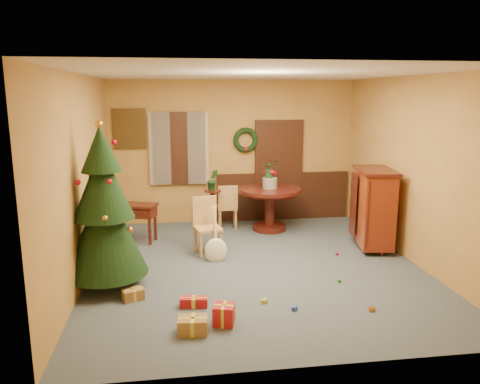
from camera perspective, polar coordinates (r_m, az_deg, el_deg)
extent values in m
plane|color=#394253|center=(7.32, 1.92, -9.07)|extent=(5.50, 5.50, 0.00)
plane|color=silver|center=(6.85, 2.09, 14.24)|extent=(5.50, 5.50, 0.00)
plane|color=olive|center=(9.63, -0.85, 4.90)|extent=(5.00, 0.00, 5.00)
plane|color=olive|center=(4.32, 8.36, -3.89)|extent=(5.00, 0.00, 5.00)
plane|color=olive|center=(6.96, -18.73, 1.59)|extent=(0.00, 5.50, 5.50)
plane|color=olive|center=(7.77, 20.49, 2.48)|extent=(0.00, 5.50, 5.50)
cube|color=black|center=(9.94, 5.21, -0.49)|extent=(2.80, 0.06, 1.00)
cube|color=black|center=(9.80, 4.72, 2.62)|extent=(1.00, 0.08, 2.10)
cube|color=white|center=(9.84, 4.67, 2.36)|extent=(0.80, 0.03, 1.90)
cube|color=black|center=(9.50, -7.44, 5.31)|extent=(1.05, 0.08, 1.45)
cube|color=white|center=(9.53, -7.44, 5.33)|extent=(0.88, 0.03, 1.25)
cube|color=white|center=(9.45, -9.75, 5.20)|extent=(0.42, 0.02, 1.45)
cube|color=white|center=(9.46, -5.13, 5.33)|extent=(0.42, 0.02, 1.45)
torus|color=black|center=(9.56, 0.70, 6.35)|extent=(0.51, 0.11, 0.51)
cube|color=#4C3819|center=(9.51, -13.29, 7.52)|extent=(0.62, 0.05, 0.78)
cube|color=gray|center=(9.54, -13.27, 7.54)|extent=(0.48, 0.02, 0.62)
cylinder|color=black|center=(9.05, 3.66, 0.27)|extent=(1.22, 1.22, 0.07)
cylinder|color=black|center=(9.06, 3.65, -0.13)|extent=(1.09, 1.09, 0.04)
cylinder|color=black|center=(9.13, 3.62, -2.13)|extent=(0.20, 0.20, 0.67)
cylinder|color=black|center=(9.23, 3.60, -4.29)|extent=(0.65, 0.65, 0.11)
cylinder|color=slate|center=(9.02, 3.67, 1.12)|extent=(0.28, 0.28, 0.21)
imported|color=#1E4C23|center=(8.97, 3.69, 2.87)|extent=(0.32, 0.27, 0.35)
cube|color=#AA7744|center=(7.75, -3.95, -4.47)|extent=(0.49, 0.49, 0.05)
cube|color=#AA7744|center=(7.85, -4.36, -2.26)|extent=(0.41, 0.12, 0.49)
cube|color=#AA7744|center=(8.01, -3.11, -5.62)|extent=(0.05, 0.05, 0.42)
cube|color=#AA7744|center=(7.93, -5.43, -5.85)|extent=(0.05, 0.05, 0.42)
cube|color=#AA7744|center=(7.71, -2.39, -6.32)|extent=(0.05, 0.05, 0.42)
cube|color=#AA7744|center=(7.62, -4.79, -6.57)|extent=(0.05, 0.05, 0.42)
cube|color=#AA7744|center=(9.29, -1.57, -1.89)|extent=(0.39, 0.39, 0.05)
cube|color=#AA7744|center=(9.07, -1.48, -0.64)|extent=(0.38, 0.04, 0.45)
cube|color=#AA7744|center=(9.19, -2.44, -3.44)|extent=(0.04, 0.04, 0.39)
cube|color=#AA7744|center=(9.21, -0.52, -3.38)|extent=(0.04, 0.04, 0.39)
cube|color=#AA7744|center=(9.48, -2.58, -2.95)|extent=(0.04, 0.04, 0.39)
cube|color=#AA7744|center=(9.51, -0.72, -2.90)|extent=(0.04, 0.04, 0.39)
cylinder|color=black|center=(8.96, -3.31, -2.45)|extent=(0.10, 0.10, 0.81)
cylinder|color=black|center=(8.87, -3.35, 0.15)|extent=(0.32, 0.32, 0.03)
imported|color=#19471E|center=(8.83, -3.36, 1.51)|extent=(0.25, 0.22, 0.40)
cylinder|color=#382111|center=(6.80, -15.77, -10.11)|extent=(0.14, 0.14, 0.24)
cone|color=black|center=(6.57, -16.12, -4.13)|extent=(1.11, 1.11, 1.31)
cone|color=black|center=(6.44, -16.43, 1.06)|extent=(0.81, 0.81, 0.96)
cone|color=black|center=(6.37, -16.67, 5.07)|extent=(0.52, 0.52, 0.61)
sphere|color=orange|center=(6.34, -16.84, 7.96)|extent=(0.10, 0.10, 0.10)
cube|color=black|center=(8.55, -12.79, -1.58)|extent=(0.87, 0.62, 0.05)
cube|color=black|center=(8.57, -12.75, -2.36)|extent=(0.81, 0.57, 0.17)
cube|color=black|center=(8.67, -14.87, -3.89)|extent=(0.13, 0.28, 0.65)
cube|color=black|center=(8.61, -10.48, -3.79)|extent=(0.13, 0.28, 0.65)
cube|color=#4E1309|center=(8.31, 15.96, -1.86)|extent=(0.67, 1.09, 1.26)
cube|color=black|center=(8.19, 16.21, 2.54)|extent=(0.74, 1.16, 0.05)
cylinder|color=black|center=(8.12, 16.91, -7.13)|extent=(0.07, 0.07, 0.09)
cylinder|color=black|center=(8.86, 14.60, -5.40)|extent=(0.07, 0.07, 0.09)
cube|color=brown|center=(5.45, -5.78, -15.84)|extent=(0.35, 0.27, 0.17)
cube|color=gold|center=(5.45, -5.78, -15.84)|extent=(0.33, 0.06, 0.18)
cube|color=gold|center=(5.45, -5.78, -15.84)|extent=(0.07, 0.25, 0.18)
cube|color=#A5161B|center=(5.59, -1.96, -14.70)|extent=(0.29, 0.29, 0.23)
cube|color=gold|center=(5.59, -1.96, -14.70)|extent=(0.24, 0.09, 0.24)
cube|color=gold|center=(5.59, -1.96, -14.70)|extent=(0.09, 0.24, 0.24)
cube|color=brown|center=(6.36, -12.89, -12.05)|extent=(0.31, 0.26, 0.14)
cube|color=gold|center=(6.36, -12.89, -12.05)|extent=(0.26, 0.12, 0.14)
cube|color=gold|center=(6.36, -12.89, -12.05)|extent=(0.10, 0.19, 0.14)
cube|color=#A5161B|center=(6.04, -5.65, -13.20)|extent=(0.36, 0.18, 0.12)
cube|color=gold|center=(6.04, -5.65, -13.20)|extent=(0.35, 0.06, 0.12)
cube|color=gold|center=(6.04, -5.65, -13.20)|extent=(0.07, 0.15, 0.12)
cube|color=#223C96|center=(5.97, 6.67, -13.91)|extent=(0.09, 0.09, 0.05)
sphere|color=green|center=(6.88, 12.00, -10.47)|extent=(0.06, 0.06, 0.06)
cube|color=gold|center=(6.13, 3.00, -13.14)|extent=(0.09, 0.09, 0.05)
sphere|color=red|center=(7.96, 11.74, -7.35)|extent=(0.06, 0.06, 0.06)
cube|color=orange|center=(6.13, 15.73, -13.59)|extent=(0.08, 0.06, 0.05)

